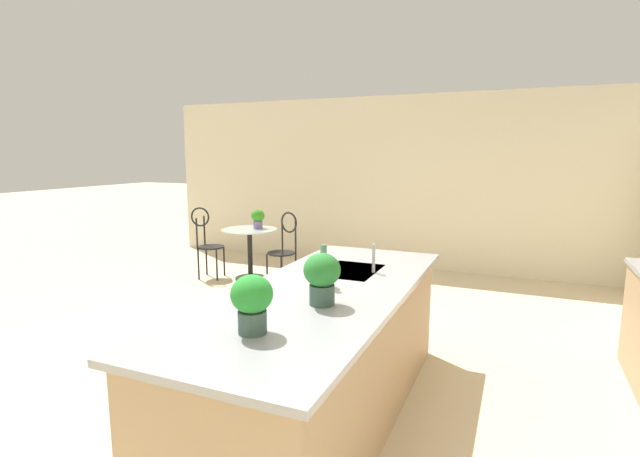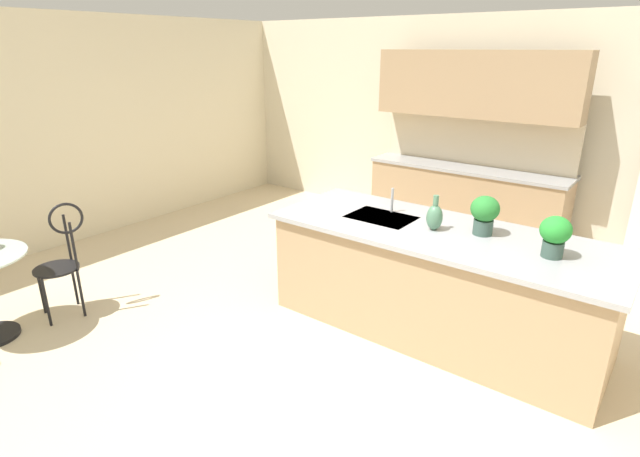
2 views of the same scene
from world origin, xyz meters
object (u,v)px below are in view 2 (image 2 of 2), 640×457
at_px(potted_plant_counter_near, 485,213).
at_px(vase_on_counter, 435,217).
at_px(chair_by_island, 61,255).
at_px(potted_plant_counter_far, 555,234).

distance_m(potted_plant_counter_near, vase_on_counter, 0.38).
bearing_deg(potted_plant_counter_near, vase_on_counter, -158.59).
bearing_deg(chair_by_island, vase_on_counter, 32.35).
relative_size(chair_by_island, vase_on_counter, 3.62).
height_order(potted_plant_counter_near, potted_plant_counter_far, potted_plant_counter_near).
height_order(chair_by_island, potted_plant_counter_far, potted_plant_counter_far).
xyz_separation_m(potted_plant_counter_near, potted_plant_counter_far, (0.55, -0.14, -0.01)).
bearing_deg(potted_plant_counter_far, potted_plant_counter_near, 165.31).
distance_m(potted_plant_counter_near, potted_plant_counter_far, 0.57).
bearing_deg(vase_on_counter, potted_plant_counter_near, 21.41).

